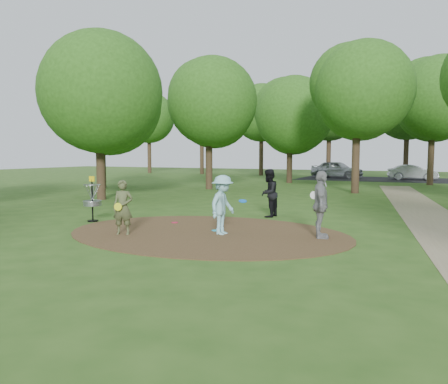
% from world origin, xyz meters
% --- Properties ---
extents(ground, '(100.00, 100.00, 0.00)m').
position_xyz_m(ground, '(0.00, 0.00, 0.00)').
color(ground, '#2D5119').
rests_on(ground, ground).
extents(dirt_clearing, '(8.40, 8.40, 0.02)m').
position_xyz_m(dirt_clearing, '(0.00, 0.00, 0.01)').
color(dirt_clearing, '#47301C').
rests_on(dirt_clearing, ground).
extents(parking_lot, '(14.00, 8.00, 0.01)m').
position_xyz_m(parking_lot, '(2.00, 30.00, 0.00)').
color(parking_lot, black).
rests_on(parking_lot, ground).
extents(player_observer_with_disc, '(0.66, 0.55, 1.56)m').
position_xyz_m(player_observer_with_disc, '(-2.01, -1.25, 0.78)').
color(player_observer_with_disc, '#4D5631').
rests_on(player_observer_with_disc, ground).
extents(player_throwing_with_disc, '(1.13, 1.14, 1.70)m').
position_xyz_m(player_throwing_with_disc, '(0.53, -0.03, 0.85)').
color(player_throwing_with_disc, '#8FCED5').
rests_on(player_throwing_with_disc, ground).
extents(player_walking_with_disc, '(0.71, 0.88, 1.74)m').
position_xyz_m(player_walking_with_disc, '(0.58, 3.80, 0.87)').
color(player_walking_with_disc, black).
rests_on(player_walking_with_disc, ground).
extents(player_waiting_with_disc, '(0.72, 1.16, 1.85)m').
position_xyz_m(player_waiting_with_disc, '(3.18, 0.55, 0.92)').
color(player_waiting_with_disc, gray).
rests_on(player_waiting_with_disc, ground).
extents(disc_ground_cyan, '(0.22, 0.22, 0.02)m').
position_xyz_m(disc_ground_cyan, '(0.11, 0.35, 0.03)').
color(disc_ground_cyan, '#1BB5DE').
rests_on(disc_ground_cyan, dirt_clearing).
extents(disc_ground_red, '(0.22, 0.22, 0.02)m').
position_xyz_m(disc_ground_red, '(-1.76, 1.11, 0.03)').
color(disc_ground_red, '#BB1237').
rests_on(disc_ground_red, dirt_clearing).
extents(car_left, '(5.00, 2.69, 1.62)m').
position_xyz_m(car_left, '(-1.87, 30.42, 0.81)').
color(car_left, '#999DA0').
rests_on(car_left, ground).
extents(car_right, '(4.21, 2.10, 1.32)m').
position_xyz_m(car_right, '(4.66, 29.93, 0.66)').
color(car_right, '#9B9CA2').
rests_on(car_right, ground).
extents(disc_golf_basket, '(0.63, 0.63, 1.54)m').
position_xyz_m(disc_golf_basket, '(-4.50, 0.30, 0.87)').
color(disc_golf_basket, black).
rests_on(disc_golf_basket, ground).
extents(tree_ring, '(37.08, 45.41, 9.03)m').
position_xyz_m(tree_ring, '(1.15, 9.30, 5.20)').
color(tree_ring, '#332316').
rests_on(tree_ring, ground).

